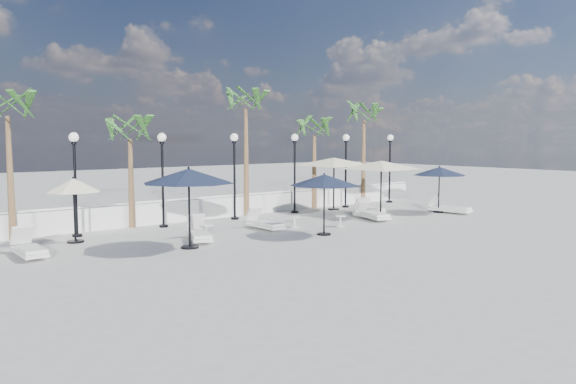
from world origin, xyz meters
TOP-DOWN VIEW (x-y plane):
  - ground at (0.00, 0.00)m, footprint 100.00×100.00m
  - balustrade at (0.00, 7.50)m, footprint 26.00×0.30m
  - lamppost_1 at (-7.00, 6.50)m, footprint 0.36×0.36m
  - lamppost_2 at (-3.50, 6.50)m, footprint 0.36×0.36m
  - lamppost_3 at (0.00, 6.50)m, footprint 0.36×0.36m
  - lamppost_4 at (3.50, 6.50)m, footprint 0.36×0.36m
  - lamppost_5 at (7.00, 6.50)m, footprint 0.36×0.36m
  - lamppost_6 at (10.50, 6.50)m, footprint 0.36×0.36m
  - palm_0 at (-9.00, 7.30)m, footprint 2.60×2.60m
  - palm_1 at (-4.50, 7.30)m, footprint 2.60×2.60m
  - palm_2 at (1.20, 7.30)m, footprint 2.60×2.60m
  - palm_3 at (5.50, 7.30)m, footprint 2.60×2.60m
  - palm_4 at (9.20, 7.30)m, footprint 2.60×2.60m
  - lounger_1 at (-3.95, 2.90)m, footprint 1.37×2.15m
  - lounger_2 at (-9.36, 3.87)m, footprint 0.70×2.06m
  - lounger_3 at (-0.65, 3.43)m, footprint 0.67×1.97m
  - lounger_4 at (4.85, 2.69)m, footprint 0.58×1.70m
  - lounger_5 at (6.37, 4.20)m, footprint 0.72×1.74m
  - lounger_6 at (4.67, 2.56)m, footprint 1.27×2.28m
  - lounger_7 at (9.26, 1.65)m, footprint 0.99×2.17m
  - side_table_0 at (-3.52, 3.10)m, footprint 0.53×0.53m
  - side_table_1 at (0.63, 3.08)m, footprint 0.45×0.45m
  - side_table_2 at (2.19, 2.01)m, footprint 0.47×0.47m
  - parasol_navy_left at (-4.86, 1.93)m, footprint 3.06×3.06m
  - parasol_navy_mid at (0.31, 0.98)m, footprint 2.61×2.61m
  - parasol_navy_right at (9.06, 2.15)m, footprint 2.56×2.56m
  - parasol_cream_sq_a at (5.85, 6.20)m, footprint 5.78×5.78m
  - parasol_cream_sq_b at (6.16, 3.32)m, footprint 5.52×5.52m
  - parasol_cream_small at (-7.44, 5.36)m, footprint 1.88×1.88m

SIDE VIEW (x-z plane):
  - ground at x=0.00m, z-range 0.00..0.00m
  - lounger_5 at x=6.37m, z-range -0.10..0.53m
  - lounger_4 at x=4.85m, z-range -0.10..0.53m
  - lounger_3 at x=-0.65m, z-range -0.12..0.61m
  - lounger_2 at x=-9.36m, z-range -0.13..0.64m
  - lounger_1 at x=-3.95m, z-range -0.13..0.64m
  - lounger_7 at x=9.26m, z-range -0.13..0.65m
  - side_table_1 at x=0.63m, z-range 0.05..0.49m
  - lounger_6 at x=4.67m, z-range -0.13..0.68m
  - side_table_2 at x=2.19m, z-range 0.05..0.50m
  - side_table_0 at x=-3.52m, z-range 0.05..0.57m
  - balustrade at x=0.00m, z-range -0.04..0.97m
  - parasol_cream_small at x=-7.44m, z-range 0.82..3.12m
  - parasol_navy_right at x=9.06m, z-range 0.87..3.16m
  - parasol_navy_mid at x=0.31m, z-range 0.89..3.23m
  - parasol_navy_left at x=-4.86m, z-range 1.03..3.73m
  - lamppost_1 at x=-7.00m, z-range 0.57..4.41m
  - lamppost_2 at x=-3.50m, z-range 0.57..4.41m
  - lamppost_3 at x=0.00m, z-range 0.57..4.41m
  - lamppost_4 at x=3.50m, z-range 0.57..4.41m
  - lamppost_5 at x=7.00m, z-range 0.57..4.41m
  - lamppost_6 at x=10.50m, z-range 0.57..4.41m
  - parasol_cream_sq_b at x=6.16m, z-range 1.17..3.94m
  - parasol_cream_sq_a at x=5.85m, z-range 1.21..4.05m
  - palm_1 at x=-4.50m, z-range 1.40..6.10m
  - palm_3 at x=5.50m, z-range 1.50..6.40m
  - palm_0 at x=-9.00m, z-range 1.78..7.28m
  - palm_4 at x=9.20m, z-range 1.88..7.58m
  - palm_2 at x=1.20m, z-range 2.07..8.17m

